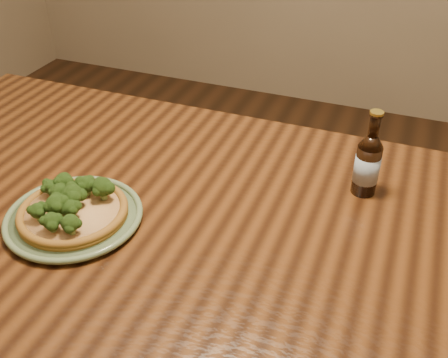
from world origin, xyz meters
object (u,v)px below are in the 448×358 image
(plate, at_px, (74,217))
(pizza, at_px, (72,209))
(beer_bottle, at_px, (368,164))
(table, at_px, (167,236))

(plate, distance_m, pizza, 0.02)
(beer_bottle, bearing_deg, pizza, -140.05)
(table, bearing_deg, beer_bottle, 27.08)
(plate, bearing_deg, table, 38.87)
(table, distance_m, pizza, 0.23)
(table, height_order, plate, plate)
(table, bearing_deg, plate, -141.13)
(pizza, xyz_separation_m, beer_bottle, (0.55, 0.32, 0.04))
(pizza, distance_m, beer_bottle, 0.64)
(pizza, height_order, beer_bottle, beer_bottle)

